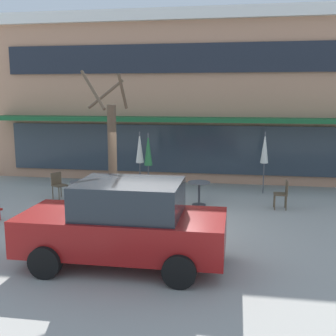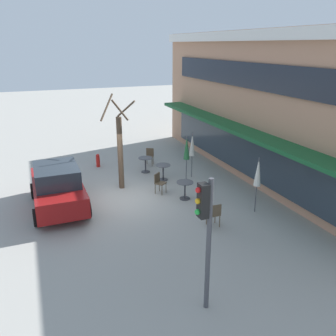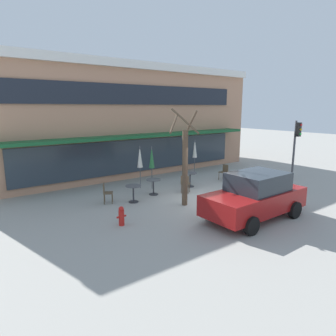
# 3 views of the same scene
# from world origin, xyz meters

# --- Properties ---
(ground_plane) EXTENTS (80.00, 80.00, 0.00)m
(ground_plane) POSITION_xyz_m (0.00, 0.00, 0.00)
(ground_plane) COLOR #9E9B93
(building_facade) EXTENTS (18.06, 9.10, 6.74)m
(building_facade) POSITION_xyz_m (0.00, 9.96, 3.37)
(building_facade) COLOR tan
(building_facade) RESTS_ON ground
(cafe_table_near_wall) EXTENTS (0.70, 0.70, 0.76)m
(cafe_table_near_wall) POSITION_xyz_m (-1.44, 2.45, 0.52)
(cafe_table_near_wall) COLOR #333338
(cafe_table_near_wall) RESTS_ON ground
(cafe_table_streetside) EXTENTS (0.70, 0.70, 0.76)m
(cafe_table_streetside) POSITION_xyz_m (0.95, 2.52, 0.52)
(cafe_table_streetside) COLOR #333338
(cafe_table_streetside) RESTS_ON ground
(cafe_table_by_tree) EXTENTS (0.70, 0.70, 0.76)m
(cafe_table_by_tree) POSITION_xyz_m (-2.80, 2.01, 0.52)
(cafe_table_by_tree) COLOR #333338
(cafe_table_by_tree) RESTS_ON ground
(patio_umbrella_green_folded) EXTENTS (0.28, 0.28, 2.20)m
(patio_umbrella_green_folded) POSITION_xyz_m (3.05, 4.54, 1.63)
(patio_umbrella_green_folded) COLOR #4C4C51
(patio_umbrella_green_folded) RESTS_ON ground
(patio_umbrella_cream_folded) EXTENTS (0.28, 0.28, 2.20)m
(patio_umbrella_cream_folded) POSITION_xyz_m (-1.30, 3.88, 1.63)
(patio_umbrella_cream_folded) COLOR #4C4C51
(patio_umbrella_cream_folded) RESTS_ON ground
(patio_umbrella_corner_open) EXTENTS (0.28, 0.28, 2.20)m
(patio_umbrella_corner_open) POSITION_xyz_m (-0.89, 3.40, 1.63)
(patio_umbrella_corner_open) COLOR #4C4C51
(patio_umbrella_corner_open) RESTS_ON ground
(cafe_chair_0) EXTENTS (0.56, 0.56, 0.89)m
(cafe_chair_0) POSITION_xyz_m (-0.04, 1.74, 0.53)
(cafe_chair_0) COLOR brown
(cafe_chair_0) RESTS_ON ground
(cafe_chair_1) EXTENTS (0.40, 0.40, 0.89)m
(cafe_chair_1) POSITION_xyz_m (3.53, 2.50, 0.53)
(cafe_chair_1) COLOR brown
(cafe_chair_1) RESTS_ON ground
(cafe_chair_2) EXTENTS (0.54, 0.54, 0.89)m
(cafe_chair_2) POSITION_xyz_m (-3.83, 2.59, 0.53)
(cafe_chair_2) COLOR brown
(cafe_chair_2) RESTS_ON ground
(parked_sedan) EXTENTS (4.21, 2.04, 1.76)m
(parked_sedan) POSITION_xyz_m (-0.12, -2.45, 0.88)
(parked_sedan) COLOR maroon
(parked_sedan) RESTS_ON ground
(street_tree) EXTENTS (1.18, 1.54, 4.12)m
(street_tree) POSITION_xyz_m (-1.23, 0.36, 1.84)
(street_tree) COLOR brown
(street_tree) RESTS_ON ground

